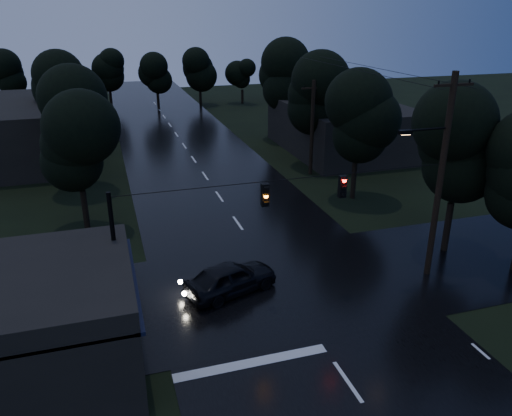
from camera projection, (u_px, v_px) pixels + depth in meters
main_road at (205, 176)px, 40.13m from camera, size 12.00×120.00×0.02m
cross_street at (281, 286)px, 24.15m from camera, size 60.00×9.00×0.02m
building_far_right at (342, 127)px, 46.71m from camera, size 10.00×14.00×4.40m
building_far_left at (26, 130)px, 44.22m from camera, size 10.00×16.00×5.00m
utility_pole_main at (439, 175)px, 23.36m from camera, size 3.50×0.30×10.00m
utility_pole_far at (312, 127)px, 39.20m from camera, size 2.00×0.30×7.50m
anchor_pole_left at (116, 262)px, 20.09m from camera, size 0.18×0.18×6.00m
span_signals at (304, 190)px, 21.47m from camera, size 15.00×0.37×1.12m
tree_corner_near at (460, 145)px, 25.57m from camera, size 4.48×4.48×9.44m
tree_left_a at (76, 145)px, 28.61m from camera, size 3.92×3.92×8.26m
tree_left_b at (69, 113)px, 35.41m from camera, size 4.20×4.20×8.85m
tree_left_c at (66, 89)px, 43.98m from camera, size 4.48×4.48×9.44m
tree_right_a at (358, 119)px, 33.42m from camera, size 4.20×4.20×8.85m
tree_right_b at (318, 95)px, 40.55m from camera, size 4.48×4.48×9.44m
tree_right_c at (283, 76)px, 49.45m from camera, size 4.76×4.76×10.03m
car at (231, 278)px, 23.38m from camera, size 4.85×3.17×1.54m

